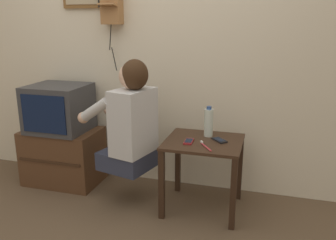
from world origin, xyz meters
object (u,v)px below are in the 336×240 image
Objects in this scene: person at (130,120)px; toothbrush at (205,146)px; cell_phone_spare at (219,140)px; cell_phone_held at (189,141)px; water_bottle at (209,122)px; television at (59,108)px.

toothbrush is (0.58, -0.05, -0.13)m from person.
cell_phone_spare is (0.66, 0.10, -0.13)m from person.
cell_phone_held is (0.45, 0.01, -0.13)m from person.
water_bottle reaches higher than cell_phone_held.
cell_phone_held is 0.84× the size of toothbrush.
television is 3.61× the size of cell_phone_spare.
television reaches higher than water_bottle.
cell_phone_held is 0.55× the size of water_bottle.
water_bottle reaches higher than toothbrush.
television is 3.17× the size of toothbrush.
water_bottle is at bearing -56.84° from person.
person is 0.60m from toothbrush.
water_bottle is at bearing 0.15° from television.
cell_phone_spare is at bearing -3.53° from television.
television reaches higher than toothbrush.
television is at bearing 134.71° from cell_phone_spare.
cell_phone_spare is at bearing -66.85° from person.
toothbrush is at bearing -80.75° from person.
television is at bearing 168.84° from cell_phone_held.
toothbrush is (0.02, -0.24, -0.10)m from water_bottle.
cell_phone_held is 0.23m from cell_phone_spare.
television is 1.33m from toothbrush.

